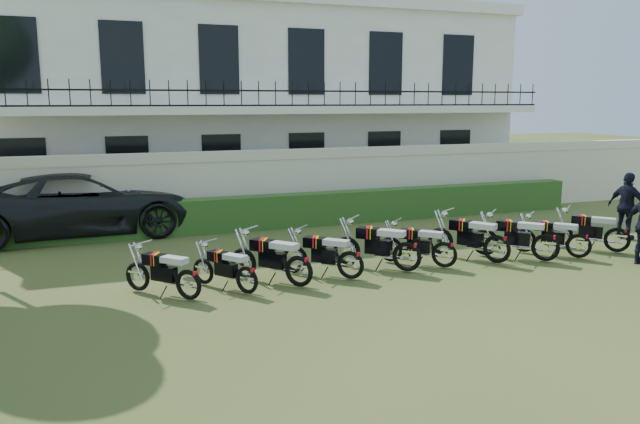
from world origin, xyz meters
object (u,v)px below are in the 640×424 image
object	(u,v)px
motorcycle_8	(579,240)
motorcycle_3	(351,258)
motorcycle_4	(407,249)
motorcycle_6	(497,242)
motorcycle_7	(546,241)
motorcycle_5	(445,248)
suv	(82,203)
officer_5	(627,206)
motorcycle_2	(299,264)
motorcycle_1	(247,273)
motorcycle_0	(188,277)
motorcycle_9	(618,234)

from	to	relation	value
motorcycle_8	motorcycle_3	bearing A→B (deg)	136.32
motorcycle_3	motorcycle_4	xyz separation A→B (m)	(1.41, 0.10, 0.05)
motorcycle_6	motorcycle_7	size ratio (longest dim) A/B	1.18
motorcycle_5	motorcycle_8	size ratio (longest dim) A/B	0.95
suv	officer_5	bearing A→B (deg)	-115.72
motorcycle_4	suv	bearing A→B (deg)	89.29
motorcycle_8	motorcycle_6	bearing A→B (deg)	131.44
suv	motorcycle_8	bearing A→B (deg)	-125.53
motorcycle_2	motorcycle_1	bearing A→B (deg)	143.40
motorcycle_0	officer_5	size ratio (longest dim) A/B	0.76
motorcycle_3	motorcycle_4	bearing A→B (deg)	-42.32
motorcycle_8	motorcycle_2	bearing A→B (deg)	138.00
motorcycle_2	suv	world-z (taller)	suv
suv	motorcycle_6	bearing A→B (deg)	-130.15
motorcycle_6	suv	size ratio (longest dim) A/B	0.28
motorcycle_9	officer_5	bearing A→B (deg)	-4.39
motorcycle_4	motorcycle_2	bearing A→B (deg)	139.95
motorcycle_0	motorcycle_7	size ratio (longest dim) A/B	0.92
motorcycle_6	motorcycle_2	bearing A→B (deg)	148.66
motorcycle_0	motorcycle_7	bearing A→B (deg)	-43.17
motorcycle_7	officer_5	world-z (taller)	officer_5
motorcycle_1	suv	bearing A→B (deg)	77.30
motorcycle_2	motorcycle_9	bearing A→B (deg)	-40.42
motorcycle_9	motorcycle_7	bearing A→B (deg)	140.16
motorcycle_0	motorcycle_6	size ratio (longest dim) A/B	0.78
motorcycle_0	motorcycle_3	distance (m)	3.47
motorcycle_7	motorcycle_5	bearing A→B (deg)	127.73
motorcycle_1	motorcycle_9	world-z (taller)	motorcycle_9
motorcycle_0	motorcycle_8	xyz separation A→B (m)	(9.37, -0.04, 0.00)
motorcycle_2	officer_5	size ratio (longest dim) A/B	0.87
motorcycle_7	officer_5	bearing A→B (deg)	-26.03
motorcycle_5	motorcycle_7	distance (m)	2.57
motorcycle_0	motorcycle_4	xyz separation A→B (m)	(4.87, 0.32, 0.06)
officer_5	motorcycle_0	bearing A→B (deg)	82.02
motorcycle_2	motorcycle_4	size ratio (longest dim) A/B	1.02
motorcycle_5	motorcycle_7	xyz separation A→B (m)	(2.55, -0.35, 0.05)
motorcycle_5	motorcycle_3	bearing A→B (deg)	137.73
suv	officer_5	world-z (taller)	officer_5
motorcycle_0	motorcycle_4	bearing A→B (deg)	-39.27
motorcycle_8	suv	size ratio (longest dim) A/B	0.22
motorcycle_2	motorcycle_6	size ratio (longest dim) A/B	0.89
motorcycle_0	officer_5	world-z (taller)	officer_5
motorcycle_4	motorcycle_5	size ratio (longest dim) A/B	1.13
motorcycle_4	motorcycle_8	bearing A→B (deg)	-50.33
motorcycle_7	motorcycle_8	bearing A→B (deg)	-46.05
motorcycle_6	motorcycle_5	bearing A→B (deg)	142.78
motorcycle_1	motorcycle_8	xyz separation A→B (m)	(8.22, -0.03, 0.04)
motorcycle_6	officer_5	size ratio (longest dim) A/B	0.98
officer_5	motorcycle_2	bearing A→B (deg)	82.97
motorcycle_3	officer_5	world-z (taller)	officer_5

